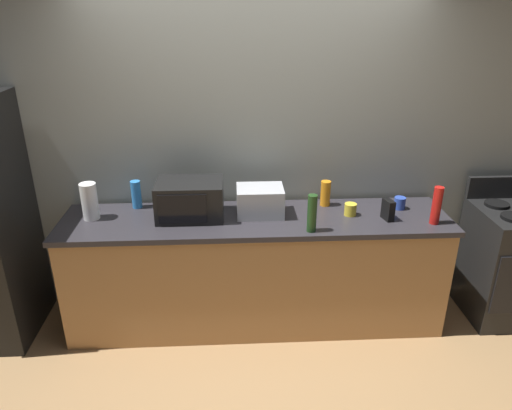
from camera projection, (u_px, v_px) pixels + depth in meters
The scene contains 14 objects.
ground_plane at pixel (259, 353), 3.47m from camera, with size 8.00×8.00×0.00m, color #A87F51.
back_wall at pixel (253, 142), 3.68m from camera, with size 6.40×0.10×2.70m, color #9EA399.
counter_run at pixel (256, 270), 3.66m from camera, with size 2.84×0.64×0.90m.
stove_range at pixel (509, 262), 3.75m from camera, with size 0.60×0.61×1.08m.
microwave at pixel (190, 199), 3.45m from camera, with size 0.48×0.35×0.27m.
toaster_oven at pixel (260, 201), 3.49m from camera, with size 0.34×0.26×0.21m, color #B7BABF.
paper_towel_roll at pixel (90, 201), 3.41m from camera, with size 0.12×0.12×0.27m, color white.
cordless_phone at pixel (388, 210), 3.42m from camera, with size 0.05×0.11×0.15m, color black.
bottle_hot_sauce at pixel (437, 205), 3.34m from camera, with size 0.07×0.07×0.28m, color red.
bottle_wine at pixel (312, 213), 3.23m from camera, with size 0.06×0.06×0.27m, color #1E3F19.
bottle_spray_cleaner at pixel (136, 194), 3.61m from camera, with size 0.07×0.07×0.21m, color #338CE5.
bottle_dish_soap at pixel (325, 193), 3.65m from camera, with size 0.08×0.08×0.20m, color orange.
mug_yellow at pixel (350, 209), 3.50m from camera, with size 0.09×0.09×0.09m, color yellow.
mug_blue at pixel (400, 203), 3.61m from camera, with size 0.08×0.08×0.09m, color #2D4CB2.
Camera 1 is at (-0.17, -2.75, 2.36)m, focal length 33.45 mm.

